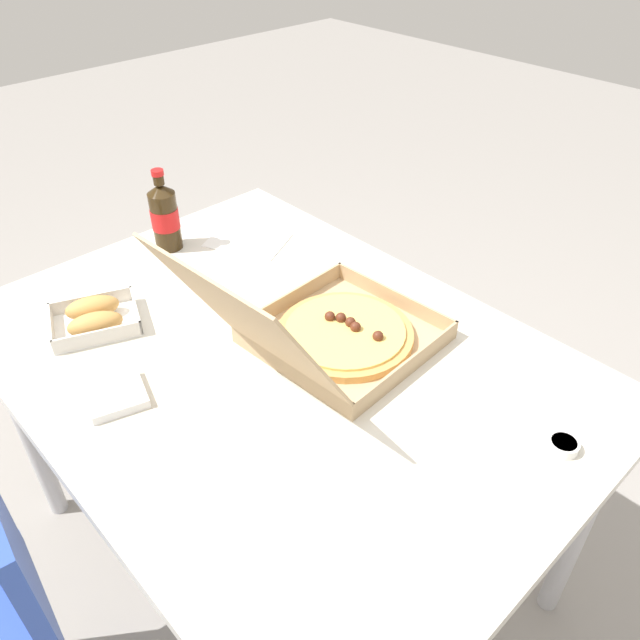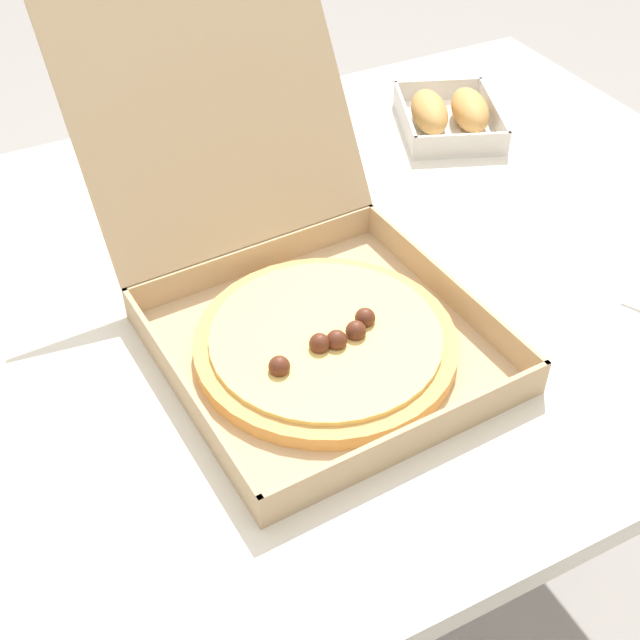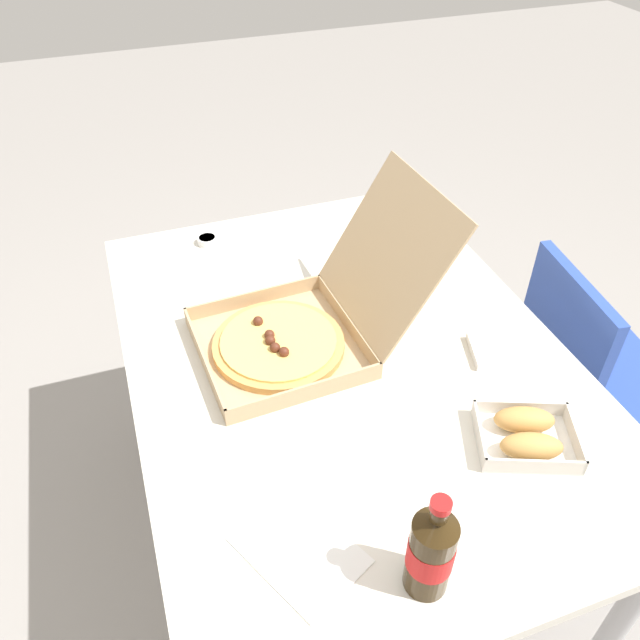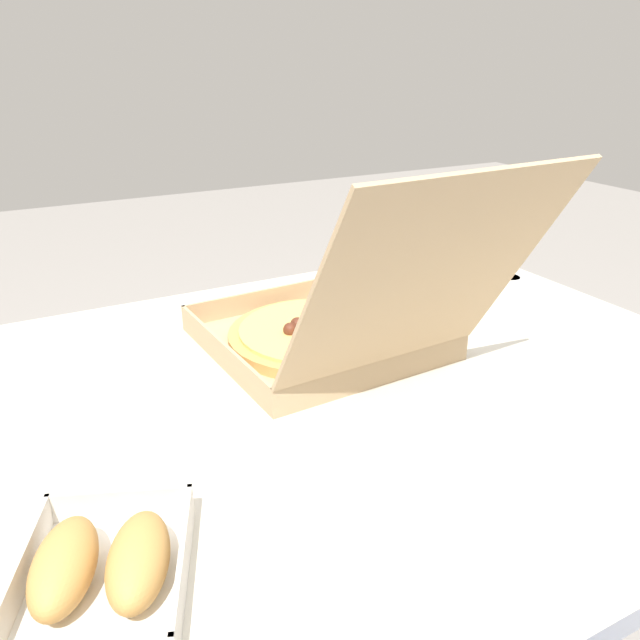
# 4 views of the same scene
# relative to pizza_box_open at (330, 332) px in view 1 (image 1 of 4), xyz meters

# --- Properties ---
(ground_plane) EXTENTS (10.00, 10.00, 0.00)m
(ground_plane) POSITION_rel_pizza_box_open_xyz_m (0.07, 0.09, -0.80)
(ground_plane) COLOR gray
(dining_table) EXTENTS (1.33, 0.97, 0.76)m
(dining_table) POSITION_rel_pizza_box_open_xyz_m (0.07, 0.09, -0.12)
(dining_table) COLOR silver
(dining_table) RESTS_ON ground_plane
(pizza_box_open) EXTENTS (0.38, 0.56, 0.35)m
(pizza_box_open) POSITION_rel_pizza_box_open_xyz_m (0.00, 0.00, 0.00)
(pizza_box_open) COLOR tan
(pizza_box_open) RESTS_ON dining_table
(bread_side_box) EXTENTS (0.21, 0.23, 0.06)m
(bread_side_box) POSITION_rel_pizza_box_open_xyz_m (0.42, 0.33, -0.02)
(bread_side_box) COLOR white
(bread_side_box) RESTS_ON dining_table
(cola_bottle) EXTENTS (0.07, 0.07, 0.22)m
(cola_bottle) POSITION_rel_pizza_box_open_xyz_m (0.61, 0.02, 0.05)
(cola_bottle) COLOR #33230F
(cola_bottle) RESTS_ON dining_table
(paper_menu) EXTENTS (0.25, 0.23, 0.00)m
(paper_menu) POSITION_rel_pizza_box_open_xyz_m (0.49, -0.16, -0.05)
(paper_menu) COLOR white
(paper_menu) RESTS_ON dining_table
(napkin_pile) EXTENTS (0.14, 0.14, 0.02)m
(napkin_pile) POSITION_rel_pizza_box_open_xyz_m (0.18, 0.41, -0.04)
(napkin_pile) COLOR white
(napkin_pile) RESTS_ON dining_table
(dipping_sauce_cup) EXTENTS (0.06, 0.06, 0.02)m
(dipping_sauce_cup) POSITION_rel_pizza_box_open_xyz_m (-0.49, -0.11, -0.04)
(dipping_sauce_cup) COLOR white
(dipping_sauce_cup) RESTS_ON dining_table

